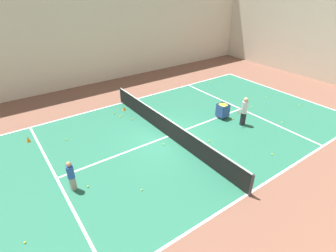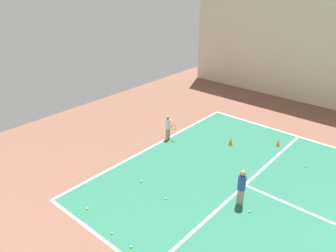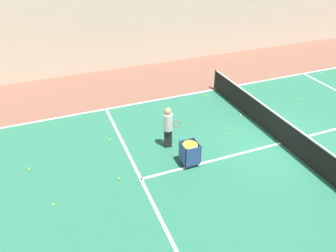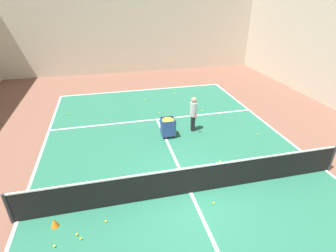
# 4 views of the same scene
# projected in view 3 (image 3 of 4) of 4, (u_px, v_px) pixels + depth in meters

# --- Properties ---
(ground_plane) EXTENTS (34.10, 34.10, 0.00)m
(ground_plane) POSITION_uv_depth(u_px,v_px,m) (281.00, 143.00, 12.72)
(ground_plane) COLOR brown
(court_playing_area) EXTENTS (10.47, 20.73, 0.00)m
(court_playing_area) POSITION_uv_depth(u_px,v_px,m) (281.00, 143.00, 12.72)
(court_playing_area) COLOR #23664C
(court_playing_area) RESTS_ON ground
(line_sideline_right) EXTENTS (0.10, 20.73, 0.00)m
(line_sideline_right) POSITION_uv_depth(u_px,v_px,m) (215.00, 89.00, 16.85)
(line_sideline_right) COLOR white
(line_sideline_right) RESTS_ON ground
(line_service_far) EXTENTS (10.47, 0.10, 0.00)m
(line_service_far) POSITION_uv_depth(u_px,v_px,m) (141.00, 179.00, 10.91)
(line_service_far) COLOR white
(line_service_far) RESTS_ON ground
(line_centre_service) EXTENTS (0.10, 11.40, 0.00)m
(line_centre_service) POSITION_uv_depth(u_px,v_px,m) (281.00, 143.00, 12.71)
(line_centre_service) COLOR white
(line_centre_service) RESTS_ON ground
(tennis_net) EXTENTS (10.77, 0.10, 1.04)m
(tennis_net) POSITION_uv_depth(u_px,v_px,m) (283.00, 132.00, 12.43)
(tennis_net) COLOR #2D2D33
(tennis_net) RESTS_ON ground
(coach_at_net) EXTENTS (0.38, 0.68, 1.67)m
(coach_at_net) POSITION_uv_depth(u_px,v_px,m) (168.00, 125.00, 12.03)
(coach_at_net) COLOR black
(coach_at_net) RESTS_ON ground
(ball_cart) EXTENTS (0.59, 0.57, 0.90)m
(ball_cart) POSITION_uv_depth(u_px,v_px,m) (190.00, 149.00, 11.29)
(ball_cart) COLOR #2D478C
(ball_cart) RESTS_ON ground
(tennis_ball_0) EXTENTS (0.07, 0.07, 0.07)m
(tennis_ball_0) POSITION_uv_depth(u_px,v_px,m) (169.00, 108.00, 15.07)
(tennis_ball_0) COLOR yellow
(tennis_ball_0) RESTS_ON ground
(tennis_ball_2) EXTENTS (0.07, 0.07, 0.07)m
(tennis_ball_2) POSITION_uv_depth(u_px,v_px,m) (241.00, 115.00, 14.51)
(tennis_ball_2) COLOR yellow
(tennis_ball_2) RESTS_ON ground
(tennis_ball_3) EXTENTS (0.07, 0.07, 0.07)m
(tennis_ball_3) POSITION_uv_depth(u_px,v_px,m) (299.00, 99.00, 15.82)
(tennis_ball_3) COLOR yellow
(tennis_ball_3) RESTS_ON ground
(tennis_ball_4) EXTENTS (0.07, 0.07, 0.07)m
(tennis_ball_4) POSITION_uv_depth(u_px,v_px,m) (228.00, 129.00, 13.55)
(tennis_ball_4) COLOR yellow
(tennis_ball_4) RESTS_ON ground
(tennis_ball_7) EXTENTS (0.07, 0.07, 0.07)m
(tennis_ball_7) POSITION_uv_depth(u_px,v_px,m) (205.00, 95.00, 16.20)
(tennis_ball_7) COLOR yellow
(tennis_ball_7) RESTS_ON ground
(tennis_ball_8) EXTENTS (0.07, 0.07, 0.07)m
(tennis_ball_8) POSITION_uv_depth(u_px,v_px,m) (285.00, 132.00, 13.33)
(tennis_ball_8) COLOR yellow
(tennis_ball_8) RESTS_ON ground
(tennis_ball_10) EXTENTS (0.07, 0.07, 0.07)m
(tennis_ball_10) POSITION_uv_depth(u_px,v_px,m) (53.00, 205.00, 9.87)
(tennis_ball_10) COLOR yellow
(tennis_ball_10) RESTS_ON ground
(tennis_ball_12) EXTENTS (0.07, 0.07, 0.07)m
(tennis_ball_12) POSITION_uv_depth(u_px,v_px,m) (321.00, 73.00, 18.68)
(tennis_ball_12) COLOR yellow
(tennis_ball_12) RESTS_ON ground
(tennis_ball_14) EXTENTS (0.07, 0.07, 0.07)m
(tennis_ball_14) POSITION_uv_depth(u_px,v_px,m) (176.00, 156.00, 11.96)
(tennis_ball_14) COLOR yellow
(tennis_ball_14) RESTS_ON ground
(tennis_ball_16) EXTENTS (0.07, 0.07, 0.07)m
(tennis_ball_16) POSITION_uv_depth(u_px,v_px,m) (119.00, 178.00, 10.90)
(tennis_ball_16) COLOR yellow
(tennis_ball_16) RESTS_ON ground
(tennis_ball_20) EXTENTS (0.07, 0.07, 0.07)m
(tennis_ball_20) POSITION_uv_depth(u_px,v_px,m) (29.00, 169.00, 11.32)
(tennis_ball_20) COLOR yellow
(tennis_ball_20) RESTS_ON ground
(tennis_ball_23) EXTENTS (0.07, 0.07, 0.07)m
(tennis_ball_23) POSITION_uv_depth(u_px,v_px,m) (110.00, 140.00, 12.84)
(tennis_ball_23) COLOR yellow
(tennis_ball_23) RESTS_ON ground
(tennis_ball_25) EXTENTS (0.07, 0.07, 0.07)m
(tennis_ball_25) POSITION_uv_depth(u_px,v_px,m) (333.00, 71.00, 18.96)
(tennis_ball_25) COLOR yellow
(tennis_ball_25) RESTS_ON ground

